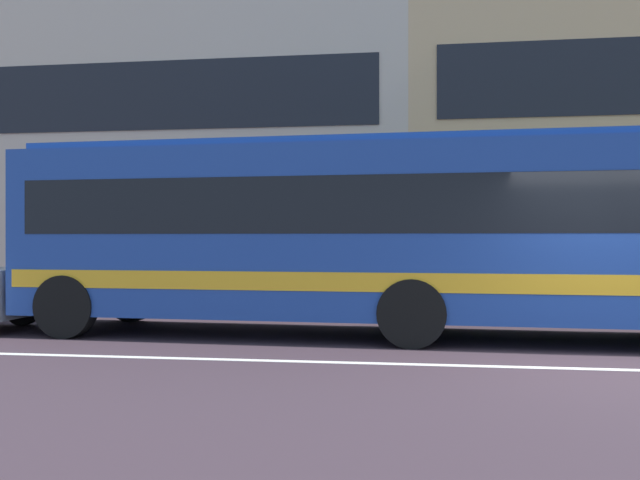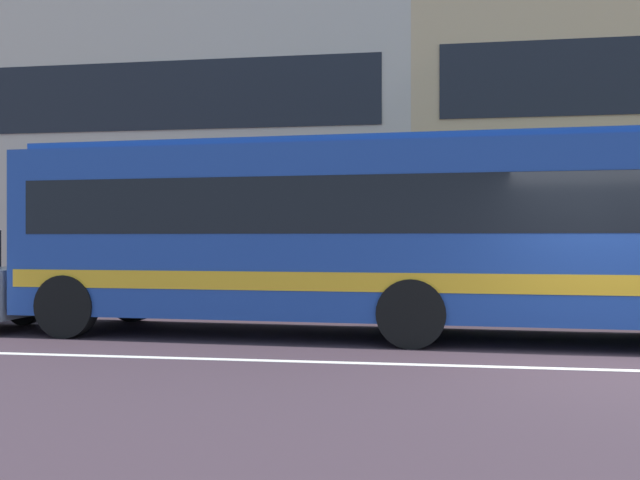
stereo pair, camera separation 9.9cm
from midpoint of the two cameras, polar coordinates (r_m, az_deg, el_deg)
The scene contains 4 objects.
ground_plane at distance 9.45m, azimuth 23.62°, elevation -9.50°, with size 160.00×160.00×0.00m, color #382A32.
lane_centre_line at distance 9.45m, azimuth 23.62°, elevation -9.48°, with size 60.00×0.16×0.01m, color silver.
apartment_block_left at distance 26.18m, azimuth -14.07°, elevation 7.24°, with size 19.28×9.40×9.68m.
transit_bus at distance 11.62m, azimuth 4.46°, elevation 0.84°, with size 11.62×3.09×3.13m.
Camera 2 is at (-2.29, -9.01, 1.57)m, focal length 40.24 mm.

